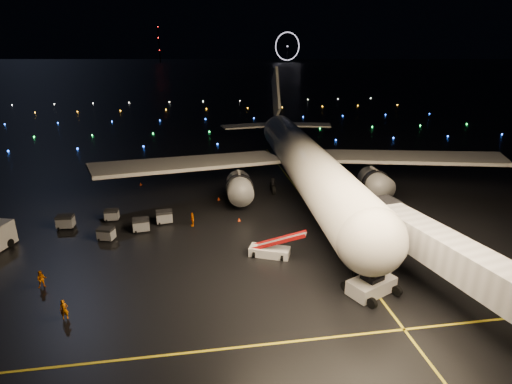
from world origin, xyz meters
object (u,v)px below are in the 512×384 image
Objects in this scene: crew_c at (192,219)px; baggage_cart_3 at (106,234)px; crew_b at (42,279)px; crew_a at (64,310)px; baggage_cart_1 at (141,225)px; baggage_cart_0 at (164,217)px; baggage_cart_4 at (66,222)px; airliner at (300,134)px; baggage_cart_2 at (112,215)px; pushback_tug at (372,283)px; belt_loader at (270,243)px.

baggage_cart_3 is (-10.49, -2.65, -0.13)m from crew_c.
crew_a is at bearing -70.91° from crew_b.
baggage_cart_1 is at bearing -94.66° from crew_c.
baggage_cart_0 reaches higher than baggage_cart_4.
airliner is 36.70× the size of baggage_cart_2.
crew_a is 15.40m from baggage_cart_3.
baggage_cart_3 reaches higher than baggage_cart_2.
pushback_tug is at bearing 31.75° from crew_c.
belt_loader is at bearing -21.81° from baggage_cart_4.
baggage_cart_2 is (-27.83, 21.97, -0.33)m from pushback_tug.
crew_b is 16.52m from baggage_cart_2.
airliner is 35.54× the size of crew_c.
airliner is 25.79m from baggage_cart_0.
baggage_cart_3 is at bearing -177.58° from belt_loader.
pushback_tug is 29.37m from baggage_cart_1.
crew_b is 19.31m from crew_c.
pushback_tug is at bearing -24.86° from crew_b.
crew_c is 16.55m from baggage_cart_4.
baggage_cart_0 is 1.01× the size of baggage_cart_1.
baggage_cart_0 is at bearing 49.61° from baggage_cart_3.
baggage_cart_3 is at bearing 125.09° from pushback_tug.
baggage_cart_0 is (10.94, 14.01, -0.03)m from crew_b.
belt_loader is at bearing 108.29° from pushback_tug.
belt_loader reaches higher than baggage_cart_0.
belt_loader is at bearing -38.00° from baggage_cart_1.
crew_c is 1.03× the size of baggage_cart_2.
baggage_cart_2 is at bearing 128.42° from baggage_cart_1.
crew_a is at bearing -112.20° from baggage_cart_1.
crew_c is 0.89× the size of baggage_cart_0.
crew_b is 0.96× the size of baggage_cart_3.
belt_loader is at bearing -50.01° from baggage_cart_0.
airliner is 32.05× the size of baggage_cart_1.
pushback_tug is 2.24× the size of baggage_cart_4.
baggage_cart_4 is (-5.52, -1.73, 0.11)m from baggage_cart_2.
baggage_cart_1 is at bearing -43.23° from baggage_cart_2.
crew_b is at bearing -80.29° from baggage_cart_4.
crew_a reaches higher than baggage_cart_1.
crew_b reaches higher than baggage_cart_1.
belt_loader reaches higher than crew_c.
crew_c reaches higher than baggage_cart_2.
pushback_tug is 39.01m from baggage_cart_4.
baggage_cart_3 is (0.57, 15.38, -0.13)m from crew_a.
crew_c is (14.69, 12.53, 0.02)m from crew_b.
pushback_tug is at bearing -11.80° from baggage_cart_3.
crew_c is at bearing -3.62° from baggage_cart_4.
baggage_cart_0 reaches higher than baggage_cart_3.
airliner reaches higher than baggage_cart_2.
belt_loader is at bearing 31.07° from crew_c.
baggage_cart_4 is (-25.07, 11.44, -0.73)m from belt_loader.
baggage_cart_1 is 1.09× the size of baggage_cart_3.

